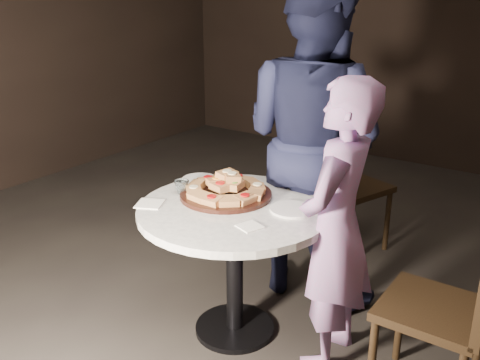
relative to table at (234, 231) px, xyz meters
The scene contains 13 objects.
floor 0.62m from the table, 136.24° to the left, with size 7.00×7.00×0.00m, color black.
table is the anchor object (origin of this frame).
serving_board 0.21m from the table, 143.83° to the left, with size 0.49×0.49×0.02m, color black.
focaccia_pile 0.25m from the table, 142.71° to the left, with size 0.45×0.43×0.12m.
plate_left 0.46m from the table, 153.02° to the left, with size 0.21×0.21×0.01m, color white.
plate_right 0.33m from the table, 24.79° to the left, with size 0.22×0.22×0.01m, color white.
water_glass 0.38m from the table, behind, with size 0.08×0.08×0.08m, color silver.
napkin_near 0.46m from the table, 148.70° to the right, with size 0.13×0.13×0.01m, color white.
napkin_far 0.29m from the table, 37.82° to the right, with size 0.10×0.10×0.01m, color white.
chair_far 1.22m from the table, 87.57° to the left, with size 0.57×0.58×0.94m.
chair_right 1.11m from the table, ahead, with size 0.46×0.44×0.93m.
diner_navy 0.76m from the table, 82.81° to the left, with size 0.94×0.73×1.93m, color black.
diner_teal 0.55m from the table, 10.83° to the left, with size 0.53×0.35×1.45m, color #84629A.
Camera 1 is at (1.55, -2.11, 1.81)m, focal length 40.00 mm.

